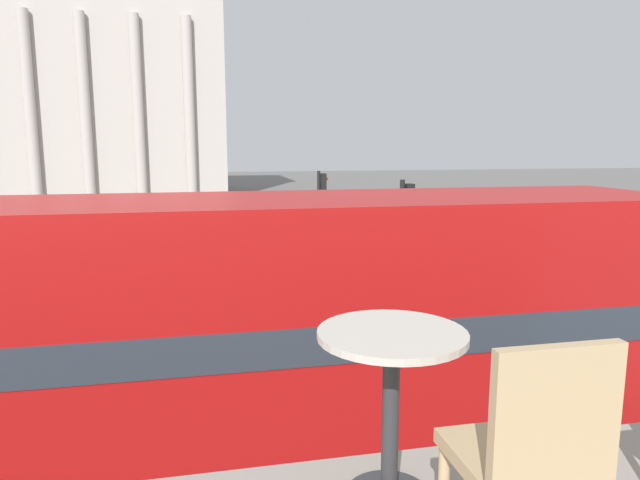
{
  "coord_description": "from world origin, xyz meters",
  "views": [
    {
      "loc": [
        -0.31,
        -2.41,
        4.82
      ],
      "look_at": [
        3.45,
        15.19,
        1.79
      ],
      "focal_mm": 32.0,
      "sensor_mm": 36.0,
      "label": 1
    }
  ],
  "objects_px": {
    "cafe_dining_table": "(391,377)",
    "plaza_building_left": "(53,96)",
    "double_decker_bus": "(296,335)",
    "traffic_light_mid": "(321,206)",
    "cafe_chair_0": "(530,455)",
    "pedestrian_yellow": "(179,209)",
    "pedestrian_grey": "(55,286)",
    "car_white": "(375,215)",
    "car_maroon": "(303,229)",
    "traffic_light_near": "(404,237)"
  },
  "relations": [
    {
      "from": "cafe_chair_0",
      "to": "car_white",
      "type": "relative_size",
      "value": 0.22
    },
    {
      "from": "double_decker_bus",
      "to": "pedestrian_grey",
      "type": "relative_size",
      "value": 6.05
    },
    {
      "from": "cafe_chair_0",
      "to": "pedestrian_yellow",
      "type": "distance_m",
      "value": 33.46
    },
    {
      "from": "pedestrian_grey",
      "to": "pedestrian_yellow",
      "type": "relative_size",
      "value": 0.95
    },
    {
      "from": "car_white",
      "to": "plaza_building_left",
      "type": "bearing_deg",
      "value": -86.08
    },
    {
      "from": "double_decker_bus",
      "to": "traffic_light_mid",
      "type": "height_order",
      "value": "double_decker_bus"
    },
    {
      "from": "traffic_light_near",
      "to": "pedestrian_yellow",
      "type": "relative_size",
      "value": 2.23
    },
    {
      "from": "double_decker_bus",
      "to": "pedestrian_grey",
      "type": "distance_m",
      "value": 10.67
    },
    {
      "from": "car_maroon",
      "to": "pedestrian_grey",
      "type": "relative_size",
      "value": 2.48
    },
    {
      "from": "double_decker_bus",
      "to": "pedestrian_grey",
      "type": "bearing_deg",
      "value": 124.33
    },
    {
      "from": "traffic_light_mid",
      "to": "car_white",
      "type": "xyz_separation_m",
      "value": [
        5.63,
        10.87,
        -1.8
      ]
    },
    {
      "from": "traffic_light_mid",
      "to": "double_decker_bus",
      "type": "bearing_deg",
      "value": -103.42
    },
    {
      "from": "cafe_dining_table",
      "to": "cafe_chair_0",
      "type": "xyz_separation_m",
      "value": [
        0.24,
        -0.61,
        -0.02
      ]
    },
    {
      "from": "cafe_chair_0",
      "to": "car_maroon",
      "type": "relative_size",
      "value": 0.22
    },
    {
      "from": "double_decker_bus",
      "to": "cafe_chair_0",
      "type": "relative_size",
      "value": 11.26
    },
    {
      "from": "traffic_light_near",
      "to": "traffic_light_mid",
      "type": "bearing_deg",
      "value": 92.55
    },
    {
      "from": "traffic_light_near",
      "to": "traffic_light_mid",
      "type": "relative_size",
      "value": 1.04
    },
    {
      "from": "plaza_building_left",
      "to": "traffic_light_mid",
      "type": "relative_size",
      "value": 8.37
    },
    {
      "from": "plaza_building_left",
      "to": "car_maroon",
      "type": "height_order",
      "value": "plaza_building_left"
    },
    {
      "from": "traffic_light_mid",
      "to": "pedestrian_yellow",
      "type": "height_order",
      "value": "traffic_light_mid"
    },
    {
      "from": "cafe_chair_0",
      "to": "plaza_building_left",
      "type": "distance_m",
      "value": 59.8
    },
    {
      "from": "double_decker_bus",
      "to": "cafe_chair_0",
      "type": "bearing_deg",
      "value": -86.86
    },
    {
      "from": "car_white",
      "to": "cafe_dining_table",
      "type": "bearing_deg",
      "value": 36.02
    },
    {
      "from": "traffic_light_mid",
      "to": "pedestrian_yellow",
      "type": "xyz_separation_m",
      "value": [
        -5.71,
        13.66,
        -1.47
      ]
    },
    {
      "from": "car_maroon",
      "to": "pedestrian_grey",
      "type": "height_order",
      "value": "pedestrian_grey"
    },
    {
      "from": "car_white",
      "to": "pedestrian_yellow",
      "type": "relative_size",
      "value": 2.35
    },
    {
      "from": "traffic_light_mid",
      "to": "cafe_dining_table",
      "type": "bearing_deg",
      "value": -101.26
    },
    {
      "from": "traffic_light_near",
      "to": "pedestrian_grey",
      "type": "bearing_deg",
      "value": 159.1
    },
    {
      "from": "car_white",
      "to": "double_decker_bus",
      "type": "bearing_deg",
      "value": 33.66
    },
    {
      "from": "traffic_light_near",
      "to": "car_white",
      "type": "height_order",
      "value": "traffic_light_near"
    },
    {
      "from": "cafe_chair_0",
      "to": "traffic_light_near",
      "type": "height_order",
      "value": "cafe_chair_0"
    },
    {
      "from": "plaza_building_left",
      "to": "traffic_light_near",
      "type": "bearing_deg",
      "value": -68.72
    },
    {
      "from": "traffic_light_mid",
      "to": "pedestrian_yellow",
      "type": "relative_size",
      "value": 2.15
    },
    {
      "from": "double_decker_bus",
      "to": "traffic_light_near",
      "type": "relative_size",
      "value": 2.57
    },
    {
      "from": "car_white",
      "to": "pedestrian_grey",
      "type": "xyz_separation_m",
      "value": [
        -14.09,
        -15.56,
        0.27
      ]
    },
    {
      "from": "plaza_building_left",
      "to": "car_maroon",
      "type": "relative_size",
      "value": 7.64
    },
    {
      "from": "cafe_dining_table",
      "to": "car_maroon",
      "type": "xyz_separation_m",
      "value": [
        4.21,
        25.22,
        -3.19
      ]
    },
    {
      "from": "car_white",
      "to": "pedestrian_grey",
      "type": "distance_m",
      "value": 20.99
    },
    {
      "from": "cafe_dining_table",
      "to": "plaza_building_left",
      "type": "height_order",
      "value": "plaza_building_left"
    },
    {
      "from": "plaza_building_left",
      "to": "pedestrian_yellow",
      "type": "relative_size",
      "value": 17.97
    },
    {
      "from": "cafe_dining_table",
      "to": "pedestrian_yellow",
      "type": "xyz_separation_m",
      "value": [
        -1.93,
        32.66,
        -2.86
      ]
    },
    {
      "from": "car_white",
      "to": "car_maroon",
      "type": "xyz_separation_m",
      "value": [
        -5.2,
        -4.65,
        0.0
      ]
    },
    {
      "from": "double_decker_bus",
      "to": "cafe_chair_0",
      "type": "distance_m",
      "value": 5.88
    },
    {
      "from": "pedestrian_grey",
      "to": "pedestrian_yellow",
      "type": "xyz_separation_m",
      "value": [
        2.75,
        18.35,
        0.06
      ]
    },
    {
      "from": "plaza_building_left",
      "to": "pedestrian_yellow",
      "type": "bearing_deg",
      "value": -64.05
    },
    {
      "from": "car_maroon",
      "to": "pedestrian_yellow",
      "type": "height_order",
      "value": "pedestrian_yellow"
    },
    {
      "from": "traffic_light_near",
      "to": "pedestrian_grey",
      "type": "relative_size",
      "value": 2.35
    },
    {
      "from": "cafe_dining_table",
      "to": "traffic_light_mid",
      "type": "xyz_separation_m",
      "value": [
        3.78,
        19.0,
        -1.39
      ]
    },
    {
      "from": "traffic_light_mid",
      "to": "car_maroon",
      "type": "relative_size",
      "value": 0.91
    },
    {
      "from": "double_decker_bus",
      "to": "traffic_light_mid",
      "type": "distance_m",
      "value": 14.34
    }
  ]
}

